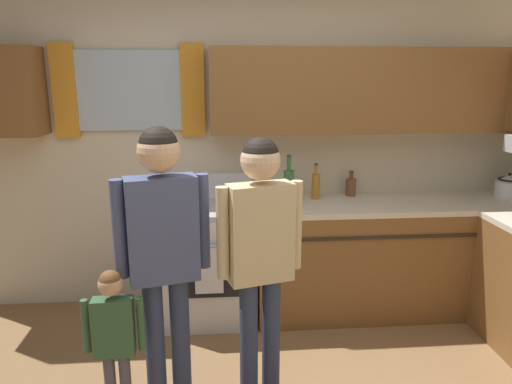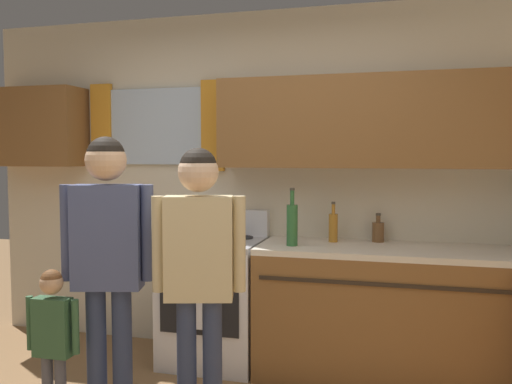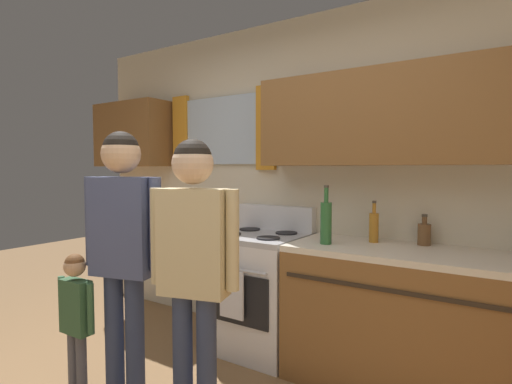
% 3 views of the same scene
% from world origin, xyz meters
% --- Properties ---
extents(back_wall_unit, '(4.60, 0.42, 2.60)m').
position_xyz_m(back_wall_unit, '(0.10, 1.82, 1.47)').
color(back_wall_unit, beige).
rests_on(back_wall_unit, ground).
extents(kitchen_counter_run, '(2.22, 2.13, 0.90)m').
position_xyz_m(kitchen_counter_run, '(1.51, 1.11, 0.45)').
color(kitchen_counter_run, brown).
rests_on(kitchen_counter_run, ground).
extents(stove_oven, '(0.69, 0.67, 1.10)m').
position_xyz_m(stove_oven, '(-0.28, 1.54, 0.47)').
color(stove_oven, silver).
rests_on(stove_oven, ground).
extents(bottle_oil_amber, '(0.06, 0.06, 0.29)m').
position_xyz_m(bottle_oil_amber, '(0.57, 1.68, 1.01)').
color(bottle_oil_amber, '#B27223').
rests_on(bottle_oil_amber, kitchen_counter_run).
extents(bottle_squat_brown, '(0.08, 0.08, 0.21)m').
position_xyz_m(bottle_squat_brown, '(0.88, 1.76, 0.98)').
color(bottle_squat_brown, brown).
rests_on(bottle_squat_brown, kitchen_counter_run).
extents(bottle_wine_green, '(0.08, 0.08, 0.39)m').
position_xyz_m(bottle_wine_green, '(0.32, 1.45, 1.05)').
color(bottle_wine_green, '#2D6633').
rests_on(bottle_wine_green, kitchen_counter_run).
extents(adult_holding_child, '(0.49, 0.24, 1.61)m').
position_xyz_m(adult_holding_child, '(-0.50, 0.45, 1.02)').
color(adult_holding_child, '#2D3856').
rests_on(adult_holding_child, ground).
extents(adult_in_plaid, '(0.47, 0.24, 1.55)m').
position_xyz_m(adult_in_plaid, '(0.01, 0.47, 0.98)').
color(adult_in_plaid, '#2D3856').
rests_on(adult_in_plaid, ground).
extents(small_child, '(0.31, 0.12, 0.91)m').
position_xyz_m(small_child, '(-0.75, 0.31, 0.57)').
color(small_child, '#4C4C56').
rests_on(small_child, ground).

